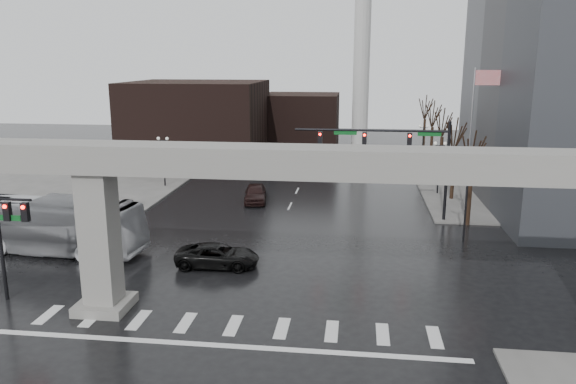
% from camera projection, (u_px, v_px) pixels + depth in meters
% --- Properties ---
extents(ground, '(160.00, 160.00, 0.00)m').
position_uv_depth(ground, '(238.00, 316.00, 28.30)').
color(ground, black).
rests_on(ground, ground).
extents(sidewalk_ne, '(28.00, 36.00, 0.15)m').
position_uv_depth(sidewalk_ne, '(547.00, 180.00, 59.92)').
color(sidewalk_ne, slate).
rests_on(sidewalk_ne, ground).
extents(sidewalk_nw, '(28.00, 36.00, 0.15)m').
position_uv_depth(sidewalk_nw, '(86.00, 168.00, 66.17)').
color(sidewalk_nw, slate).
rests_on(sidewalk_nw, ground).
extents(elevated_guideway, '(48.00, 2.60, 8.70)m').
position_uv_depth(elevated_guideway, '(261.00, 184.00, 26.56)').
color(elevated_guideway, gray).
rests_on(elevated_guideway, ground).
extents(building_far_left, '(16.00, 14.00, 10.00)m').
position_uv_depth(building_far_left, '(197.00, 123.00, 69.38)').
color(building_far_left, black).
rests_on(building_far_left, ground).
extents(building_far_mid, '(10.00, 10.00, 8.00)m').
position_uv_depth(building_far_mid, '(302.00, 123.00, 77.83)').
color(building_far_mid, black).
rests_on(building_far_mid, ground).
extents(smokestack, '(3.60, 3.60, 30.00)m').
position_uv_depth(smokestack, '(362.00, 53.00, 68.91)').
color(smokestack, beige).
rests_on(smokestack, ground).
extents(signal_mast_arm, '(12.12, 0.43, 8.00)m').
position_uv_depth(signal_mast_arm, '(399.00, 148.00, 44.03)').
color(signal_mast_arm, black).
rests_on(signal_mast_arm, ground).
extents(signal_left_pole, '(2.30, 0.30, 6.00)m').
position_uv_depth(signal_left_pole, '(8.00, 228.00, 29.32)').
color(signal_left_pole, black).
rests_on(signal_left_pole, ground).
extents(flagpole_assembly, '(2.06, 0.12, 12.00)m').
position_uv_depth(flagpole_assembly, '(475.00, 123.00, 45.97)').
color(flagpole_assembly, silver).
rests_on(flagpole_assembly, ground).
extents(lamp_right_0, '(1.22, 0.32, 5.11)m').
position_uv_depth(lamp_right_0, '(467.00, 193.00, 39.40)').
color(lamp_right_0, black).
rests_on(lamp_right_0, ground).
extents(lamp_right_1, '(1.22, 0.32, 5.11)m').
position_uv_depth(lamp_right_1, '(439.00, 159.00, 52.92)').
color(lamp_right_1, black).
rests_on(lamp_right_1, ground).
extents(lamp_right_2, '(1.22, 0.32, 5.11)m').
position_uv_depth(lamp_right_2, '(423.00, 139.00, 66.43)').
color(lamp_right_2, black).
rests_on(lamp_right_2, ground).
extents(lamp_left_0, '(1.22, 0.32, 5.11)m').
position_uv_depth(lamp_left_0, '(101.00, 183.00, 42.64)').
color(lamp_left_0, black).
rests_on(lamp_left_0, ground).
extents(lamp_left_1, '(1.22, 0.32, 5.11)m').
position_uv_depth(lamp_left_1, '(163.00, 153.00, 56.16)').
color(lamp_left_1, black).
rests_on(lamp_left_1, ground).
extents(lamp_left_2, '(1.22, 0.32, 5.11)m').
position_uv_depth(lamp_left_2, '(202.00, 135.00, 69.67)').
color(lamp_left_2, black).
rests_on(lamp_left_2, ground).
extents(tree_right_0, '(1.09, 1.58, 7.50)m').
position_uv_depth(tree_right_0, '(470.00, 190.00, 43.31)').
color(tree_right_0, black).
rests_on(tree_right_0, ground).
extents(tree_right_1, '(1.09, 1.61, 7.67)m').
position_uv_depth(tree_right_1, '(454.00, 170.00, 51.02)').
color(tree_right_1, black).
rests_on(tree_right_1, ground).
extents(tree_right_2, '(1.10, 1.63, 7.85)m').
position_uv_depth(tree_right_2, '(441.00, 154.00, 58.73)').
color(tree_right_2, black).
rests_on(tree_right_2, ground).
extents(tree_right_3, '(1.11, 1.66, 8.02)m').
position_uv_depth(tree_right_3, '(432.00, 143.00, 66.44)').
color(tree_right_3, black).
rests_on(tree_right_3, ground).
extents(tree_right_4, '(1.12, 1.69, 8.19)m').
position_uv_depth(tree_right_4, '(424.00, 134.00, 74.15)').
color(tree_right_4, black).
rests_on(tree_right_4, ground).
extents(pickup_truck, '(5.26, 2.59, 1.44)m').
position_uv_depth(pickup_truck, '(217.00, 256.00, 34.94)').
color(pickup_truck, black).
rests_on(pickup_truck, ground).
extents(city_bus, '(13.69, 4.34, 3.75)m').
position_uv_depth(city_bus, '(46.00, 225.00, 37.40)').
color(city_bus, '#AEAFB3').
rests_on(city_bus, ground).
extents(far_car, '(2.58, 4.99, 1.62)m').
position_uv_depth(far_car, '(255.00, 193.00, 50.78)').
color(far_car, black).
rests_on(far_car, ground).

